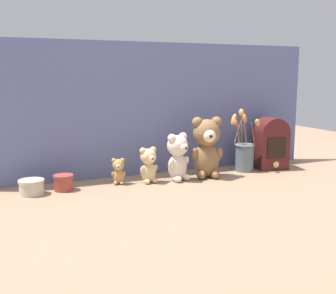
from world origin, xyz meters
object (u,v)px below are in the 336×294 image
object	(u,v)px
teddy_bear_medium	(178,156)
decorative_tin_tall	(64,183)
teddy_bear_large	(207,146)
flower_vase	(244,153)
teddy_bear_small	(148,164)
teddy_bear_tiny	(118,171)
vintage_radio	(271,142)
decorative_tin_short	(32,187)

from	to	relation	value
teddy_bear_medium	decorative_tin_tall	xyz separation A→B (m)	(-0.52, 0.04, -0.08)
teddy_bear_large	flower_vase	xyz separation A→B (m)	(0.24, 0.04, -0.06)
teddy_bear_small	flower_vase	xyz separation A→B (m)	(0.53, 0.03, 0.01)
teddy_bear_large	decorative_tin_tall	world-z (taller)	teddy_bear_large
teddy_bear_tiny	teddy_bear_medium	bearing A→B (deg)	-9.45
teddy_bear_small	vintage_radio	bearing A→B (deg)	2.09
vintage_radio	decorative_tin_tall	size ratio (longest dim) A/B	3.16
teddy_bear_small	vintage_radio	xyz separation A→B (m)	(0.69, 0.03, 0.05)
teddy_bear_medium	decorative_tin_tall	distance (m)	0.53
teddy_bear_large	teddy_bear_medium	distance (m)	0.16
teddy_bear_small	teddy_bear_tiny	xyz separation A→B (m)	(-0.13, 0.03, -0.02)
decorative_tin_tall	teddy_bear_small	bearing A→B (deg)	-3.15
vintage_radio	decorative_tin_short	size ratio (longest dim) A/B	2.57
teddy_bear_tiny	flower_vase	xyz separation A→B (m)	(0.67, -0.00, 0.03)
teddy_bear_tiny	vintage_radio	size ratio (longest dim) A/B	0.45
flower_vase	vintage_radio	size ratio (longest dim) A/B	1.20
teddy_bear_tiny	decorative_tin_short	world-z (taller)	teddy_bear_tiny
teddy_bear_tiny	teddy_bear_large	bearing A→B (deg)	-5.74
teddy_bear_large	teddy_bear_medium	size ratio (longest dim) A/B	1.31
flower_vase	decorative_tin_short	size ratio (longest dim) A/B	3.07
teddy_bear_small	decorative_tin_tall	xyz separation A→B (m)	(-0.38, 0.02, -0.05)
teddy_bear_medium	teddy_bear_small	world-z (taller)	teddy_bear_medium
teddy_bear_tiny	decorative_tin_tall	size ratio (longest dim) A/B	1.41
teddy_bear_large	decorative_tin_tall	size ratio (longest dim) A/B	3.44
teddy_bear_small	decorative_tin_short	size ratio (longest dim) A/B	1.57
decorative_tin_tall	decorative_tin_short	distance (m)	0.13
vintage_radio	decorative_tin_short	xyz separation A→B (m)	(-1.20, -0.02, -0.11)
teddy_bear_small	vintage_radio	distance (m)	0.70
teddy_bear_tiny	vintage_radio	bearing A→B (deg)	-0.27
teddy_bear_medium	teddy_bear_small	distance (m)	0.14
teddy_bear_tiny	decorative_tin_tall	world-z (taller)	teddy_bear_tiny
teddy_bear_tiny	teddy_bear_small	bearing A→B (deg)	-12.35
teddy_bear_medium	flower_vase	xyz separation A→B (m)	(0.39, 0.04, -0.02)
teddy_bear_medium	decorative_tin_short	distance (m)	0.66
decorative_tin_short	teddy_bear_medium	bearing A→B (deg)	-2.25
teddy_bear_medium	decorative_tin_tall	bearing A→B (deg)	175.90
vintage_radio	decorative_tin_tall	bearing A→B (deg)	-179.76
teddy_bear_tiny	decorative_tin_short	distance (m)	0.38
teddy_bear_small	decorative_tin_short	bearing A→B (deg)	178.97
teddy_bear_medium	teddy_bear_tiny	size ratio (longest dim) A/B	1.86
decorative_tin_tall	teddy_bear_medium	bearing A→B (deg)	-4.10
vintage_radio	decorative_tin_short	bearing A→B (deg)	-179.23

